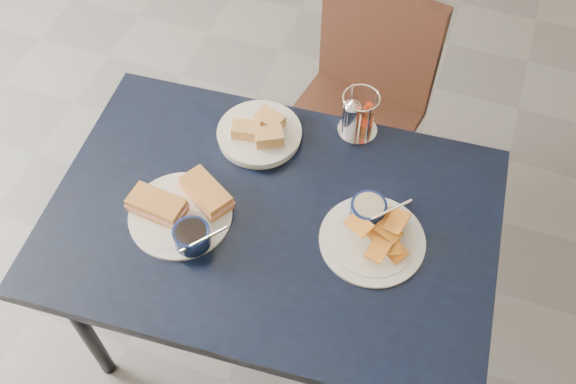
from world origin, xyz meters
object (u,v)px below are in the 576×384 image
(dining_table, at_px, (272,232))
(chair_far, at_px, (358,94))
(condiment_caddy, at_px, (357,116))
(bread_basket, at_px, (260,133))
(sandwich_plate, at_px, (183,211))
(plantain_plate, at_px, (372,229))

(dining_table, bearing_deg, chair_far, 86.42)
(chair_far, bearing_deg, condiment_caddy, -78.39)
(chair_far, relative_size, bread_basket, 3.84)
(dining_table, relative_size, condiment_caddy, 8.66)
(dining_table, xyz_separation_m, sandwich_plate, (-0.21, -0.07, 0.10))
(sandwich_plate, height_order, bread_basket, sandwich_plate)
(dining_table, height_order, chair_far, chair_far)
(sandwich_plate, bearing_deg, condiment_caddy, 52.06)
(chair_far, xyz_separation_m, condiment_caddy, (0.08, -0.37, 0.30))
(plantain_plate, bearing_deg, bread_basket, 152.04)
(sandwich_plate, xyz_separation_m, bread_basket, (0.09, 0.31, -0.01))
(dining_table, bearing_deg, plantain_plate, 8.60)
(plantain_plate, bearing_deg, chair_far, 106.74)
(dining_table, xyz_separation_m, condiment_caddy, (0.12, 0.35, 0.13))
(sandwich_plate, height_order, plantain_plate, same)
(dining_table, xyz_separation_m, bread_basket, (-0.12, 0.23, 0.09))
(chair_far, distance_m, bread_basket, 0.58)
(plantain_plate, distance_m, bread_basket, 0.42)
(dining_table, relative_size, sandwich_plate, 3.98)
(chair_far, bearing_deg, plantain_plate, -73.26)
(bread_basket, bearing_deg, chair_far, 71.30)
(bread_basket, bearing_deg, dining_table, -62.96)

